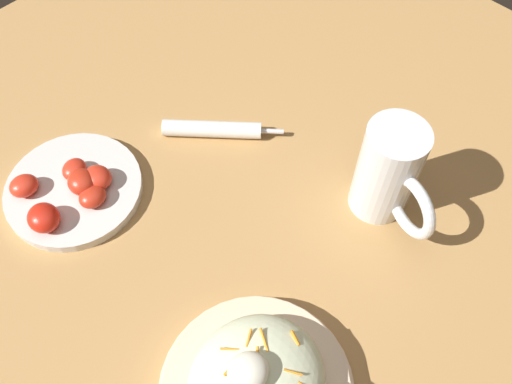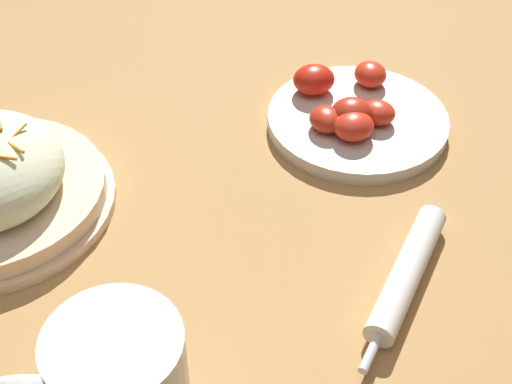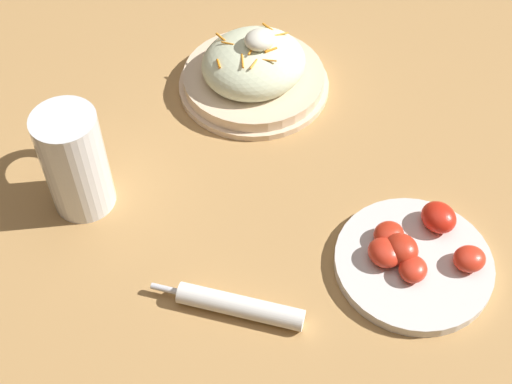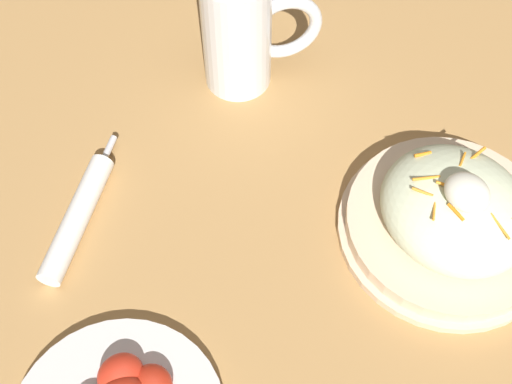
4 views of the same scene
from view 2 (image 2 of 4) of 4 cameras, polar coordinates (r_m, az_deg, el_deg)
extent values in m
plane|color=#B2844C|center=(0.67, -7.69, -5.46)|extent=(1.43, 1.43, 0.00)
cylinder|color=orange|center=(0.68, -18.62, 3.38)|extent=(0.02, 0.01, 0.00)
cylinder|color=orange|center=(0.70, -18.50, 4.55)|extent=(0.02, 0.02, 0.00)
cylinder|color=orange|center=(0.68, -19.66, 2.64)|extent=(0.02, 0.03, 0.00)
cylinder|color=white|center=(0.65, 11.99, -6.23)|extent=(0.12, 0.13, 0.03)
cylinder|color=silver|center=(0.59, 9.12, -12.65)|extent=(0.03, 0.03, 0.01)
cylinder|color=silver|center=(0.81, 8.09, 5.65)|extent=(0.20, 0.20, 0.02)
ellipsoid|color=red|center=(0.78, 7.65, 6.30)|extent=(0.05, 0.05, 0.03)
ellipsoid|color=red|center=(0.85, 9.11, 9.27)|extent=(0.05, 0.05, 0.03)
ellipsoid|color=red|center=(0.83, 4.64, 8.94)|extent=(0.05, 0.05, 0.03)
ellipsoid|color=red|center=(0.78, 5.64, 5.81)|extent=(0.04, 0.04, 0.02)
ellipsoid|color=red|center=(0.80, 9.71, 6.29)|extent=(0.05, 0.05, 0.02)
ellipsoid|color=red|center=(0.77, 7.81, 5.22)|extent=(0.04, 0.05, 0.03)
camera|label=1|loc=(0.71, -52.44, 46.65)|focal=37.31mm
camera|label=3|loc=(0.72, 83.43, 37.76)|focal=50.15mm
camera|label=4|loc=(0.84, 2.66, 53.56)|focal=47.71mm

